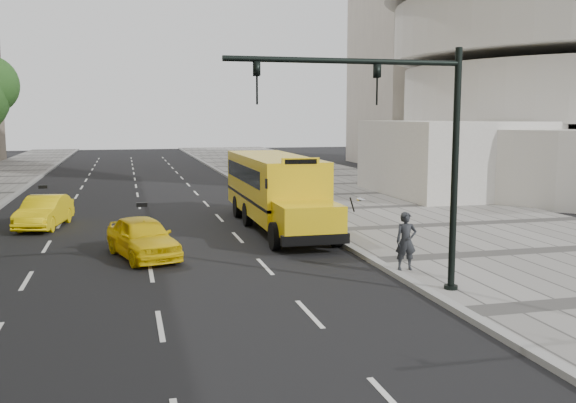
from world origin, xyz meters
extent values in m
plane|color=black|center=(0.00, 0.00, 0.00)|extent=(140.00, 140.00, 0.00)
cube|color=gray|center=(12.00, 0.00, 0.07)|extent=(12.00, 140.00, 0.15)
cube|color=gray|center=(6.00, 0.00, 0.07)|extent=(0.30, 140.00, 0.15)
cube|color=silver|center=(17.00, 10.00, 2.20)|extent=(8.00, 10.00, 4.40)
cube|color=yellow|center=(4.50, 2.55, 1.77)|extent=(2.50, 9.00, 2.45)
cube|color=yellow|center=(4.50, -2.95, 1.10)|extent=(2.20, 2.00, 1.10)
cube|color=black|center=(4.50, -3.83, 0.55)|extent=(2.38, 0.25, 0.35)
cube|color=black|center=(4.50, 2.55, 1.25)|extent=(2.52, 9.00, 0.12)
cube|color=black|center=(4.50, -1.89, 2.25)|extent=(2.05, 0.10, 0.90)
cube|color=black|center=(4.50, 3.05, 2.25)|extent=(2.52, 7.50, 0.70)
cube|color=yellow|center=(4.50, -1.90, 3.05)|extent=(1.40, 0.12, 0.28)
ellipsoid|color=silver|center=(6.02, -4.35, 1.90)|extent=(0.32, 0.32, 0.14)
cylinder|color=black|center=(5.78, -4.13, 1.70)|extent=(0.36, 0.47, 0.58)
cylinder|color=black|center=(3.37, -2.65, 0.50)|extent=(0.30, 1.00, 1.00)
cylinder|color=black|center=(5.63, -2.65, 0.50)|extent=(0.30, 1.00, 1.00)
cylinder|color=black|center=(3.37, 2.55, 0.50)|extent=(0.30, 1.00, 1.00)
cylinder|color=black|center=(5.63, 2.55, 0.50)|extent=(0.30, 1.00, 1.00)
cylinder|color=black|center=(3.37, 5.05, 0.50)|extent=(0.30, 1.00, 1.00)
cylinder|color=black|center=(5.63, 5.05, 0.50)|extent=(0.30, 1.00, 1.00)
imported|color=yellow|center=(-1.16, -2.73, 0.69)|extent=(2.68, 4.35, 1.38)
imported|color=yellow|center=(-5.03, 4.25, 0.67)|extent=(2.16, 4.28, 1.35)
imported|color=#232529|center=(6.33, -7.03, 1.02)|extent=(0.68, 0.49, 1.73)
cylinder|color=black|center=(6.60, -9.29, 3.20)|extent=(0.18, 0.18, 6.40)
cylinder|color=black|center=(6.60, -9.29, 0.12)|extent=(0.36, 0.36, 0.25)
cylinder|color=black|center=(3.60, -9.29, 6.00)|extent=(6.00, 0.14, 0.14)
imported|color=black|center=(4.40, -9.29, 5.45)|extent=(0.16, 0.20, 1.00)
imported|color=black|center=(1.40, -9.29, 5.45)|extent=(0.16, 0.20, 1.00)
camera|label=1|loc=(-1.64, -24.21, 4.68)|focal=40.00mm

